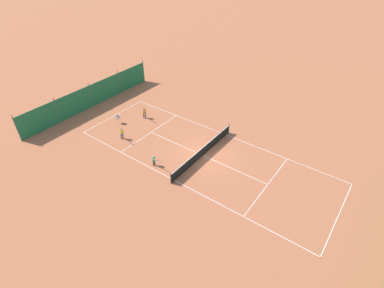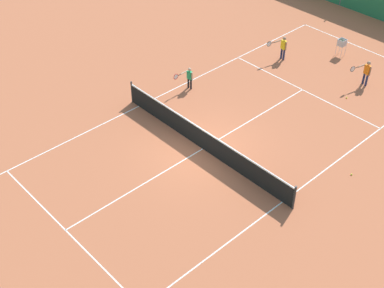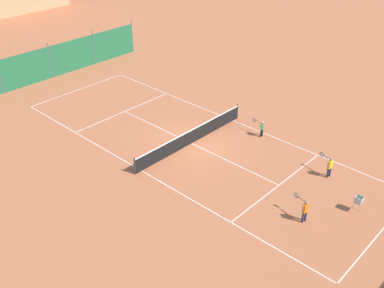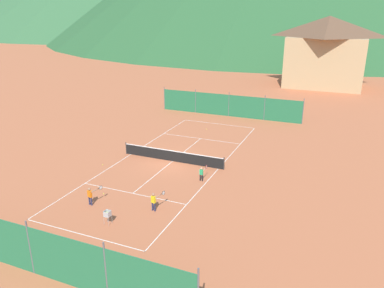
{
  "view_description": "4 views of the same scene",
  "coord_description": "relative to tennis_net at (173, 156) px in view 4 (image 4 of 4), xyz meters",
  "views": [
    {
      "loc": [
        17.82,
        11.87,
        17.02
      ],
      "look_at": [
        0.37,
        -0.96,
        1.1
      ],
      "focal_mm": 28.0,
      "sensor_mm": 36.0,
      "label": 1
    },
    {
      "loc": [
        -11.87,
        11.6,
        13.45
      ],
      "look_at": [
        -0.24,
        0.81,
        0.82
      ],
      "focal_mm": 50.0,
      "sensor_mm": 36.0,
      "label": 2
    },
    {
      "loc": [
        -17.38,
        -16.21,
        14.19
      ],
      "look_at": [
        -1.78,
        -1.7,
        1.43
      ],
      "focal_mm": 42.0,
      "sensor_mm": 36.0,
      "label": 3
    },
    {
      "loc": [
        12.91,
        -26.33,
        12.07
      ],
      "look_at": [
        1.34,
        1.06,
        1.38
      ],
      "focal_mm": 35.0,
      "sensor_mm": 36.0,
      "label": 4
    }
  ],
  "objects": [
    {
      "name": "ball_hopper",
      "position": [
        0.73,
        -10.4,
        0.16
      ],
      "size": [
        0.36,
        0.36,
        0.89
      ],
      "color": "#B7B7BC",
      "rests_on": "ground"
    },
    {
      "name": "alpine_chalet",
      "position": [
        8.75,
        39.53,
        5.32
      ],
      "size": [
        13.0,
        10.0,
        11.2
      ],
      "color": "tan",
      "rests_on": "ground"
    },
    {
      "name": "windscreen_fence_near",
      "position": [
        -0.0,
        -15.5,
        0.81
      ],
      "size": [
        17.28,
        0.08,
        2.9
      ],
      "color": "#236B42",
      "rests_on": "ground"
    },
    {
      "name": "tennis_ball_by_net_right",
      "position": [
        -1.81,
        -7.29,
        -0.47
      ],
      "size": [
        0.07,
        0.07,
        0.07
      ],
      "primitive_type": "sphere",
      "color": "#CCE033",
      "rests_on": "ground"
    },
    {
      "name": "tennis_ball_near_corner",
      "position": [
        -4.95,
        -3.02,
        -0.47
      ],
      "size": [
        0.07,
        0.07,
        0.07
      ],
      "primitive_type": "sphere",
      "color": "#CCE033",
      "rests_on": "ground"
    },
    {
      "name": "ground_plane",
      "position": [
        0.0,
        0.0,
        -0.5
      ],
      "size": [
        600.0,
        600.0,
        0.0
      ],
      "primitive_type": "plane",
      "color": "#B7603D"
    },
    {
      "name": "court_line_markings",
      "position": [
        0.0,
        0.0,
        -0.5
      ],
      "size": [
        8.25,
        23.85,
        0.01
      ],
      "color": "white",
      "rests_on": "ground"
    },
    {
      "name": "tennis_ball_service_box",
      "position": [
        -0.53,
        9.45,
        -0.47
      ],
      "size": [
        0.07,
        0.07,
        0.07
      ],
      "primitive_type": "sphere",
      "color": "#CCE033",
      "rests_on": "ground"
    },
    {
      "name": "player_far_baseline",
      "position": [
        2.51,
        -7.89,
        0.22
      ],
      "size": [
        0.59,
        0.99,
        1.23
      ],
      "color": "#23284C",
      "rests_on": "ground"
    },
    {
      "name": "player_near_service",
      "position": [
        -1.66,
        -8.84,
        0.22
      ],
      "size": [
        0.59,
        0.99,
        1.24
      ],
      "color": "#23284C",
      "rests_on": "ground"
    },
    {
      "name": "windscreen_fence_far",
      "position": [
        -0.0,
        15.5,
        0.81
      ],
      "size": [
        17.28,
        0.08,
        2.9
      ],
      "color": "#236B42",
      "rests_on": "ground"
    },
    {
      "name": "tennis_net",
      "position": [
        0.0,
        0.0,
        0.0
      ],
      "size": [
        9.18,
        0.08,
        1.06
      ],
      "color": "#2D2D2D",
      "rests_on": "ground"
    },
    {
      "name": "player_near_baseline",
      "position": [
        3.66,
        -2.59,
        0.14
      ],
      "size": [
        0.37,
        0.94,
        1.09
      ],
      "color": "black",
      "rests_on": "ground"
    }
  ]
}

